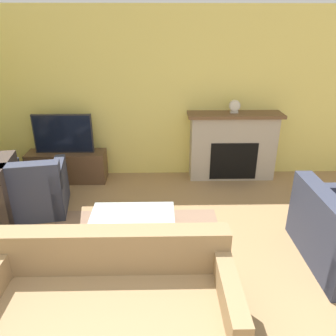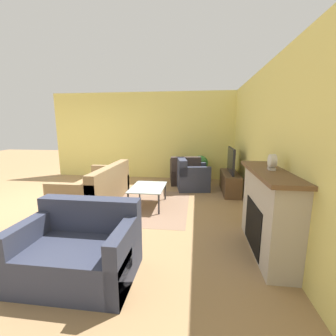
{
  "view_description": "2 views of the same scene",
  "coord_description": "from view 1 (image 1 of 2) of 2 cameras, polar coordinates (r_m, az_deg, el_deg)",
  "views": [
    {
      "loc": [
        0.17,
        -0.99,
        2.4
      ],
      "look_at": [
        0.26,
        2.83,
        0.73
      ],
      "focal_mm": 35.0,
      "sensor_mm": 36.0,
      "label": 1
    },
    {
      "loc": [
        4.3,
        3.18,
        1.68
      ],
      "look_at": [
        0.22,
        2.65,
        0.9
      ],
      "focal_mm": 24.0,
      "sensor_mm": 36.0,
      "label": 2
    }
  ],
  "objects": [
    {
      "name": "armchair_accent",
      "position": [
        4.87,
        -22.01,
        -3.81
      ],
      "size": [
        0.91,
        0.92,
        0.82
      ],
      "rotation": [
        0.0,
        0.0,
        3.31
      ],
      "color": "#33384C",
      "rests_on": "ground_plane"
    },
    {
      "name": "fireplace",
      "position": [
        5.55,
        11.17,
        4.06
      ],
      "size": [
        1.52,
        0.42,
        1.12
      ],
      "color": "#B2A899",
      "rests_on": "ground_plane"
    },
    {
      "name": "tv",
      "position": [
        5.49,
        -17.79,
        5.7
      ],
      "size": [
        0.93,
        0.06,
        0.63
      ],
      "color": "#232328",
      "rests_on": "tv_stand"
    },
    {
      "name": "tv_stand",
      "position": [
        5.68,
        -17.08,
        0.26
      ],
      "size": [
        1.26,
        0.39,
        0.51
      ],
      "color": "brown",
      "rests_on": "ground_plane"
    },
    {
      "name": "couch_sectional",
      "position": [
        2.94,
        -9.91,
        -22.95
      ],
      "size": [
        2.0,
        0.97,
        0.82
      ],
      "color": "#8C704C",
      "rests_on": "ground_plane"
    },
    {
      "name": "mantel_clock",
      "position": [
        5.38,
        11.51,
        10.5
      ],
      "size": [
        0.17,
        0.07,
        0.2
      ],
      "color": "beige",
      "rests_on": "fireplace"
    },
    {
      "name": "wall_back",
      "position": [
        5.43,
        -3.11,
        12.39
      ],
      "size": [
        8.54,
        0.06,
        2.7
      ],
      "color": "#EADB72",
      "rests_on": "ground_plane"
    },
    {
      "name": "area_rug",
      "position": [
        3.91,
        -6.12,
        -14.42
      ],
      "size": [
        2.16,
        1.88,
        0.0
      ],
      "color": "#896B56",
      "rests_on": "ground_plane"
    },
    {
      "name": "coffee_table",
      "position": [
        3.77,
        -6.25,
        -9.0
      ],
      "size": [
        0.96,
        0.68,
        0.42
      ],
      "color": "#333338",
      "rests_on": "ground_plane"
    }
  ]
}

